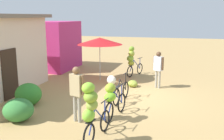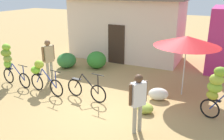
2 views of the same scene
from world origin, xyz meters
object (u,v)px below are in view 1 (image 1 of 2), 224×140
(produce_sack, at_px, (111,80))
(person_vendor, at_px, (158,66))
(shop_pink, at_px, (51,45))
(bicycle_near_pile, at_px, (112,98))
(banana_pile_on_ground, at_px, (133,84))
(market_umbrella, at_px, (100,41))
(bicycle_by_shop, at_px, (132,59))
(bicycle_center_loaded, at_px, (121,92))
(person_bystander, at_px, (77,88))
(bicycle_leftmost, at_px, (92,108))

(produce_sack, relative_size, person_vendor, 0.41)
(shop_pink, height_order, bicycle_near_pile, shop_pink)
(bicycle_near_pile, xyz_separation_m, banana_pile_on_ground, (4.03, 0.13, -0.58))
(market_umbrella, bearing_deg, bicycle_by_shop, -49.41)
(bicycle_center_loaded, distance_m, person_bystander, 2.56)
(person_vendor, bearing_deg, market_umbrella, 77.49)
(bicycle_by_shop, bearing_deg, bicycle_center_loaded, -174.11)
(market_umbrella, height_order, produce_sack, market_umbrella)
(shop_pink, distance_m, produce_sack, 5.61)
(banana_pile_on_ground, distance_m, produce_sack, 1.10)
(bicycle_near_pile, height_order, person_bystander, person_bystander)
(bicycle_leftmost, bearing_deg, banana_pile_on_ground, 0.51)
(person_bystander, bearing_deg, bicycle_center_loaded, -20.40)
(shop_pink, bearing_deg, bicycle_near_pile, -139.52)
(bicycle_center_loaded, relative_size, bicycle_by_shop, 1.01)
(bicycle_by_shop, xyz_separation_m, banana_pile_on_ground, (-2.03, -0.47, -0.83))
(bicycle_by_shop, bearing_deg, banana_pile_on_ground, -167.02)
(market_umbrella, xyz_separation_m, bicycle_center_loaded, (-2.99, -1.86, -1.67))
(bicycle_center_loaded, relative_size, banana_pile_on_ground, 2.72)
(person_bystander, bearing_deg, bicycle_leftmost, -142.37)
(bicycle_near_pile, xyz_separation_m, produce_sack, (4.17, 1.22, -0.50))
(shop_pink, distance_m, bicycle_near_pile, 9.16)
(bicycle_near_pile, distance_m, bicycle_center_loaded, 1.90)
(produce_sack, bearing_deg, person_bystander, -177.54)
(bicycle_center_loaded, height_order, produce_sack, bicycle_center_loaded)
(bicycle_center_loaded, bearing_deg, bicycle_by_shop, 5.89)
(bicycle_near_pile, distance_m, bicycle_by_shop, 6.10)
(banana_pile_on_ground, bearing_deg, person_bystander, 168.74)
(banana_pile_on_ground, bearing_deg, bicycle_by_shop, 12.98)
(bicycle_center_loaded, relative_size, person_bystander, 0.95)
(market_umbrella, height_order, banana_pile_on_ground, market_umbrella)
(person_bystander, bearing_deg, market_umbrella, 10.72)
(shop_pink, xyz_separation_m, bicycle_leftmost, (-8.61, -5.85, -0.47))
(shop_pink, xyz_separation_m, banana_pile_on_ground, (-2.92, -5.80, -1.32))
(shop_pink, relative_size, produce_sack, 4.57)
(shop_pink, distance_m, bicycle_by_shop, 5.43)
(market_umbrella, bearing_deg, person_bystander, -169.28)
(shop_pink, relative_size, banana_pile_on_ground, 5.16)
(bicycle_near_pile, bearing_deg, bicycle_center_loaded, 5.01)
(produce_sack, bearing_deg, bicycle_leftmost, -168.96)
(shop_pink, relative_size, bicycle_by_shop, 1.92)
(bicycle_center_loaded, bearing_deg, produce_sack, 24.44)
(produce_sack, relative_size, person_bystander, 0.40)
(produce_sack, bearing_deg, market_umbrella, 50.13)
(market_umbrella, relative_size, bicycle_leftmost, 1.37)
(market_umbrella, bearing_deg, bicycle_leftmost, -163.39)
(bicycle_near_pile, bearing_deg, banana_pile_on_ground, 1.81)
(bicycle_leftmost, xyz_separation_m, person_bystander, (1.22, 0.94, 0.10))
(bicycle_center_loaded, height_order, person_bystander, person_bystander)
(person_vendor, height_order, person_bystander, person_bystander)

